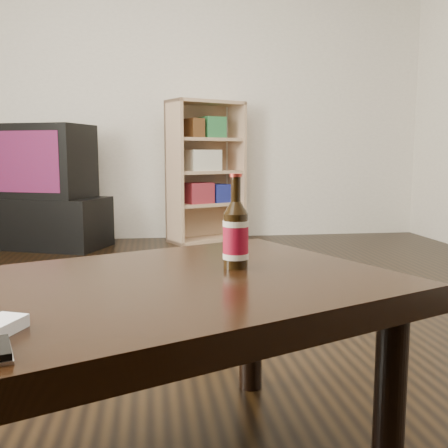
{
  "coord_description": "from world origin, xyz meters",
  "views": [
    {
      "loc": [
        -0.04,
        -1.81,
        0.77
      ],
      "look_at": [
        0.15,
        -0.51,
        0.59
      ],
      "focal_mm": 42.0,
      "sensor_mm": 36.0,
      "label": 1
    }
  ],
  "objects": [
    {
      "name": "beer_bottle",
      "position": [
        0.18,
        -0.51,
        0.57
      ],
      "size": [
        0.09,
        0.09,
        0.24
      ],
      "rotation": [
        0.0,
        0.0,
        -0.37
      ],
      "color": "black",
      "rests_on": "coffee_table"
    },
    {
      "name": "coffee_table",
      "position": [
        -0.11,
        -0.67,
        0.42
      ],
      "size": [
        1.47,
        1.2,
        0.48
      ],
      "rotation": [
        0.0,
        0.0,
        0.41
      ],
      "color": "black",
      "rests_on": "floor"
    },
    {
      "name": "bookshelf",
      "position": [
        0.44,
        2.79,
        0.64
      ],
      "size": [
        0.72,
        0.55,
        1.22
      ],
      "rotation": [
        0.0,
        0.0,
        0.43
      ],
      "color": "#9D805A",
      "rests_on": "floor"
    },
    {
      "name": "floor",
      "position": [
        0.0,
        0.0,
        -0.01
      ],
      "size": [
        5.0,
        6.0,
        0.01
      ],
      "primitive_type": "cube",
      "color": "black",
      "rests_on": "ground"
    },
    {
      "name": "wall_back",
      "position": [
        0.0,
        3.01,
        1.35
      ],
      "size": [
        5.0,
        0.02,
        2.7
      ],
      "primitive_type": "cube",
      "color": "silver",
      "rests_on": "ground"
    },
    {
      "name": "tv_stand",
      "position": [
        -0.92,
        2.66,
        0.21
      ],
      "size": [
        1.15,
        0.87,
        0.41
      ],
      "primitive_type": "cube",
      "rotation": [
        0.0,
        0.0,
        -0.39
      ],
      "color": "black",
      "rests_on": "floor"
    },
    {
      "name": "tv",
      "position": [
        -0.92,
        2.66,
        0.71
      ],
      "size": [
        0.92,
        0.76,
        0.59
      ],
      "rotation": [
        0.0,
        0.0,
        -0.39
      ],
      "color": "black",
      "rests_on": "tv_stand"
    }
  ]
}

